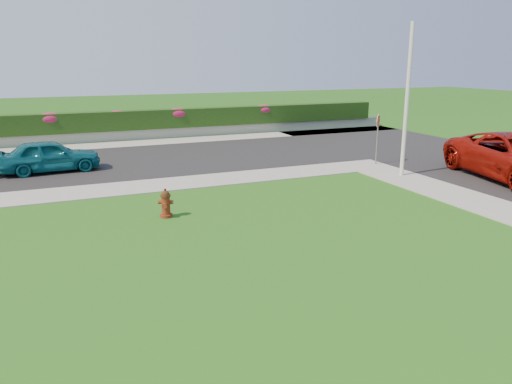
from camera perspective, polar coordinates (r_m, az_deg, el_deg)
name	(u,v)px	position (r m, az deg, el deg)	size (l,w,h in m)	color
ground	(337,265)	(11.65, 9.22, -8.26)	(120.00, 120.00, 0.00)	black
street_far	(70,166)	(23.47, -20.47, 2.82)	(26.00, 8.00, 0.04)	black
sidewalk_far	(47,196)	(18.58, -22.73, -0.39)	(24.00, 2.00, 0.04)	gray
curb_corner	(365,166)	(22.56, 12.30, 2.97)	(2.00, 2.00, 0.04)	gray
sidewalk_beyond	(141,143)	(28.79, -13.02, 5.46)	(34.00, 2.00, 0.04)	gray
retaining_wall	(136,135)	(30.21, -13.56, 6.39)	(34.00, 0.40, 0.60)	gray
hedge	(135,120)	(30.20, -13.69, 8.01)	(32.00, 0.90, 1.10)	black
fire_hydrant	(166,204)	(15.01, -10.28, -1.33)	(0.45, 0.43, 0.87)	#54140D
sedan_teal	(50,156)	(22.30, -22.49, 3.85)	(1.58, 3.94, 1.34)	#0D5463
utility_pole	(407,102)	(20.55, 16.86, 9.87)	(0.16, 0.16, 5.94)	silver
stop_sign	(378,128)	(22.70, 13.76, 7.13)	(0.47, 0.42, 2.25)	slate
flower_clump_c	(50,119)	(29.68, -22.51, 7.75)	(1.32, 0.85, 0.66)	#BA1F5C
flower_clump_d	(117,115)	(29.92, -15.60, 8.49)	(1.04, 0.67, 0.52)	#BA1F5C
flower_clump_e	(178,113)	(30.58, -8.95, 8.86)	(1.34, 0.86, 0.67)	#BA1F5C
flower_clump_f	(263,110)	(32.39, 0.85, 9.39)	(1.28, 0.82, 0.64)	#BA1F5C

